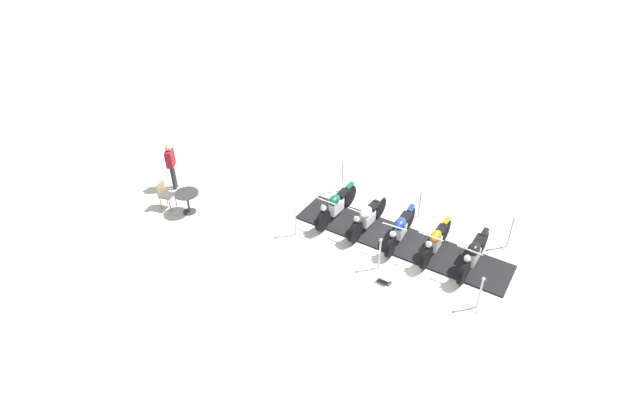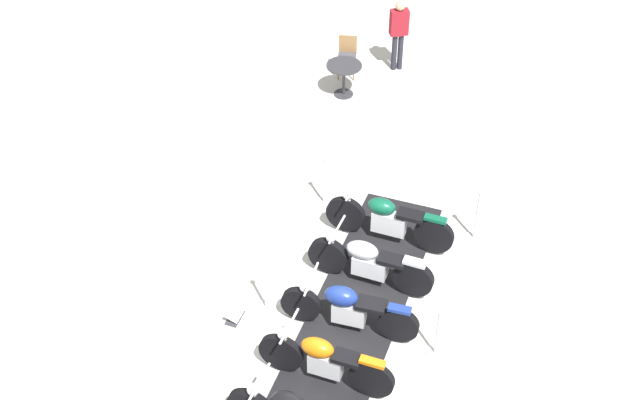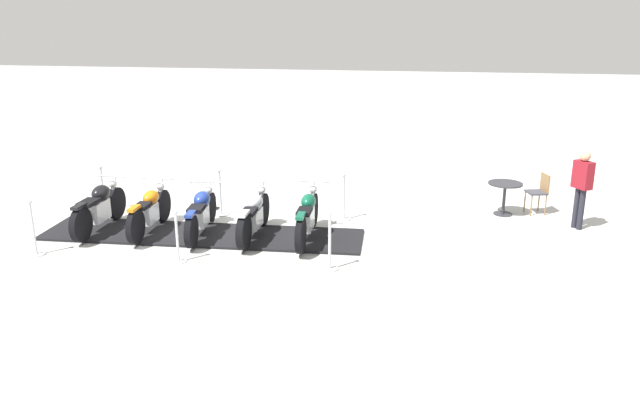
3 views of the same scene
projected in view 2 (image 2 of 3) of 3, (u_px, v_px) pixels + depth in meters
The scene contains 14 objects.
ground_plane at pixel (349, 330), 13.95m from camera, with size 80.00×80.00×0.00m, color silver.
display_platform at pixel (349, 329), 13.94m from camera, with size 6.59×1.41×0.05m, color black.
motorcycle_forest at pixel (388, 219), 15.20m from camera, with size 2.31×0.76×1.03m.
motorcycle_chrome at pixel (369, 262), 14.43m from camera, with size 2.17×0.72×1.00m.
motorcycle_navy at pixel (347, 308), 13.63m from camera, with size 2.22×0.73×0.95m.
motorcycle_copper at pixel (324, 360), 12.85m from camera, with size 2.11×0.71×1.01m.
stanchion_right_front at pixel (324, 188), 16.09m from camera, with size 0.30×0.30×1.07m.
stanchion_left_front at pixel (476, 223), 15.36m from camera, with size 0.31×0.31×1.10m.
stanchion_left_mid at pixel (437, 339), 13.36m from camera, with size 0.30×0.30×1.01m.
stanchion_right_mid at pixel (266, 294), 14.11m from camera, with size 0.35×0.35×1.09m.
info_placard at pixel (235, 315), 14.11m from camera, with size 0.25×0.38×0.19m.
cafe_table at pixel (344, 72), 18.75m from camera, with size 0.76×0.76×0.74m.
cafe_chair_near_table at pixel (347, 53), 19.38m from camera, with size 0.50×0.50×0.92m.
bystander_person at pixel (399, 29), 19.26m from camera, with size 0.46×0.40×1.69m.
Camera 2 is at (-3.15, 8.76, 10.61)m, focal length 49.29 mm.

